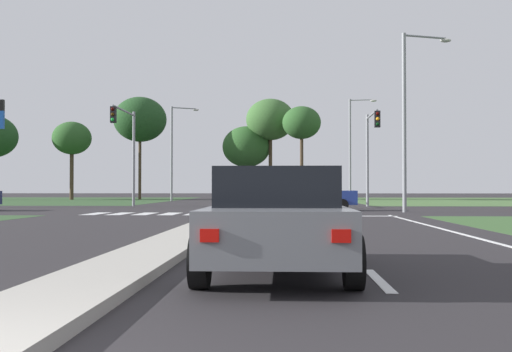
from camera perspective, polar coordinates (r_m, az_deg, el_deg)
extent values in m
plane|color=#282628|center=(33.05, -1.28, -3.18)|extent=(200.00, 200.00, 0.00)
cube|color=#ADA89E|center=(14.18, -6.64, -5.66)|extent=(1.20, 22.00, 0.14)
cube|color=gray|center=(58.00, 0.44, -2.22)|extent=(1.20, 36.00, 0.14)
cube|color=silver|center=(8.14, 11.37, -9.50)|extent=(0.14, 2.00, 0.01)
cube|color=silver|center=(14.06, 7.66, -5.96)|extent=(0.14, 2.00, 0.01)
cube|color=silver|center=(20.03, 6.18, -4.51)|extent=(0.14, 2.00, 0.01)
cube|color=silver|center=(26.02, 5.37, -3.73)|extent=(0.14, 2.00, 0.01)
cube|color=silver|center=(15.67, 19.70, -5.40)|extent=(0.14, 24.00, 0.01)
cube|color=silver|center=(26.02, 6.04, -3.73)|extent=(6.40, 0.50, 0.01)
cube|color=silver|center=(29.10, -14.70, -3.42)|extent=(0.70, 2.80, 0.01)
cube|color=silver|center=(28.78, -12.52, -3.46)|extent=(0.70, 2.80, 0.01)
cube|color=silver|center=(28.50, -10.28, -3.49)|extent=(0.70, 2.80, 0.01)
cube|color=silver|center=(28.26, -8.00, -3.51)|extent=(0.70, 2.80, 0.01)
cube|color=silver|center=(28.07, -5.69, -3.54)|extent=(0.70, 2.80, 0.01)
cube|color=silver|center=(27.93, -3.35, -3.55)|extent=(0.70, 2.80, 0.01)
cube|color=silver|center=(27.83, -0.99, -3.56)|extent=(0.70, 2.80, 0.01)
cube|color=navy|center=(32.24, 5.40, -2.01)|extent=(4.39, 1.79, 0.73)
cube|color=black|center=(32.23, 5.13, -0.90)|extent=(2.02, 1.58, 0.52)
cube|color=red|center=(32.89, 1.48, -1.87)|extent=(0.04, 0.20, 0.14)
cube|color=red|center=(31.53, 1.43, -1.90)|extent=(0.04, 0.20, 0.14)
cylinder|color=black|center=(33.24, 7.75, -2.61)|extent=(0.64, 0.22, 0.64)
cylinder|color=black|center=(31.45, 8.04, -2.69)|extent=(0.64, 0.22, 0.64)
cylinder|color=black|center=(33.11, 2.89, -2.62)|extent=(0.64, 0.22, 0.64)
cylinder|color=black|center=(31.31, 2.90, -2.71)|extent=(0.64, 0.22, 0.64)
cube|color=slate|center=(8.66, 2.03, -4.83)|extent=(1.81, 4.51, 0.63)
cube|color=black|center=(8.50, 2.02, -1.03)|extent=(1.59, 2.08, 0.52)
cube|color=red|center=(6.44, -4.36, -5.56)|extent=(0.20, 0.04, 0.14)
cube|color=red|center=(6.42, 7.96, -5.56)|extent=(0.20, 0.04, 0.14)
cylinder|color=black|center=(10.18, -2.99, -6.04)|extent=(0.22, 0.64, 0.64)
cylinder|color=black|center=(10.16, 7.26, -6.05)|extent=(0.22, 0.64, 0.64)
cylinder|color=black|center=(7.32, -5.25, -7.97)|extent=(0.22, 0.64, 0.64)
cylinder|color=black|center=(7.30, 9.08, -7.99)|extent=(0.22, 0.64, 0.64)
cube|color=silver|center=(61.48, -1.56, -1.62)|extent=(1.74, 4.48, 0.66)
cube|color=black|center=(61.63, -1.55, -1.07)|extent=(1.53, 2.06, 0.52)
cube|color=red|center=(63.69, -0.82, -1.54)|extent=(0.20, 0.04, 0.14)
cube|color=red|center=(63.79, -2.00, -1.54)|extent=(0.20, 0.04, 0.14)
cylinder|color=black|center=(60.00, -0.84, -1.95)|extent=(0.22, 0.64, 0.64)
cylinder|color=black|center=(60.13, -2.49, -1.94)|extent=(0.22, 0.64, 0.64)
cylinder|color=black|center=(62.86, -0.67, -1.91)|extent=(0.22, 0.64, 0.64)
cylinder|color=black|center=(62.99, -2.25, -1.91)|extent=(0.22, 0.64, 0.64)
cylinder|color=gray|center=(40.81, -11.33, 1.58)|extent=(0.18, 0.18, 6.20)
cylinder|color=gray|center=(38.73, -12.18, 5.96)|extent=(0.12, 4.80, 0.12)
cube|color=black|center=(36.37, -13.16, 5.59)|extent=(0.32, 0.26, 0.95)
sphere|color=#360503|center=(36.26, -13.23, 6.09)|extent=(0.20, 0.20, 0.20)
sphere|color=#3A2405|center=(36.22, -13.23, 5.62)|extent=(0.20, 0.20, 0.20)
sphere|color=green|center=(36.19, -13.23, 5.15)|extent=(0.20, 0.20, 0.20)
cylinder|color=gray|center=(39.94, 10.34, 1.44)|extent=(0.18, 0.18, 5.92)
cylinder|color=gray|center=(38.04, 10.76, 5.66)|extent=(0.12, 4.28, 0.12)
cube|color=black|center=(35.87, 11.24, 5.23)|extent=(0.32, 0.26, 0.95)
sphere|color=#360503|center=(35.75, 11.28, 5.73)|extent=(0.20, 0.20, 0.20)
sphere|color=orange|center=(35.72, 11.28, 5.25)|extent=(0.20, 0.20, 0.20)
sphere|color=black|center=(35.69, 11.28, 4.78)|extent=(0.20, 0.20, 0.20)
cylinder|color=gray|center=(30.85, 13.65, 4.87)|extent=(0.20, 0.20, 8.79)
cylinder|color=gray|center=(32.17, 15.47, 12.40)|extent=(2.26, 0.86, 0.10)
ellipsoid|color=#B2B2A8|center=(32.77, 17.26, 11.98)|extent=(0.56, 0.28, 0.20)
cylinder|color=gray|center=(56.83, -7.87, 2.09)|extent=(0.20, 0.20, 8.71)
cylinder|color=gray|center=(57.56, -6.74, 6.30)|extent=(2.13, 1.13, 0.10)
ellipsoid|color=#B2B2A8|center=(57.89, -5.63, 6.15)|extent=(0.56, 0.28, 0.20)
cylinder|color=gray|center=(55.41, 8.76, 2.41)|extent=(0.20, 0.20, 9.16)
cylinder|color=gray|center=(55.82, 9.82, 7.01)|extent=(2.08, 0.43, 0.10)
ellipsoid|color=#B2B2A8|center=(55.78, 10.91, 6.91)|extent=(0.56, 0.28, 0.20)
cylinder|color=#423323|center=(64.38, -16.81, 0.17)|extent=(0.38, 0.38, 5.16)
ellipsoid|color=#285123|center=(64.56, -16.79, 3.41)|extent=(3.90, 3.90, 3.31)
cylinder|color=#423323|center=(64.73, -10.78, 0.87)|extent=(0.30, 0.30, 6.82)
ellipsoid|color=#1E421E|center=(65.09, -10.76, 5.21)|extent=(5.50, 5.50, 4.68)
cylinder|color=#423323|center=(63.67, -0.90, -0.34)|extent=(0.30, 0.30, 4.11)
ellipsoid|color=#285123|center=(63.81, -0.90, 2.75)|extent=(5.01, 5.01, 4.26)
cylinder|color=#423323|center=(62.83, 1.35, 0.93)|extent=(0.37, 0.37, 6.86)
ellipsoid|color=#38602D|center=(63.18, 1.35, 5.29)|extent=(5.01, 5.01, 4.26)
cylinder|color=#423323|center=(59.48, 4.28, 0.88)|extent=(0.33, 0.33, 6.51)
ellipsoid|color=#285123|center=(59.78, 4.27, 4.99)|extent=(3.75, 3.75, 3.19)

